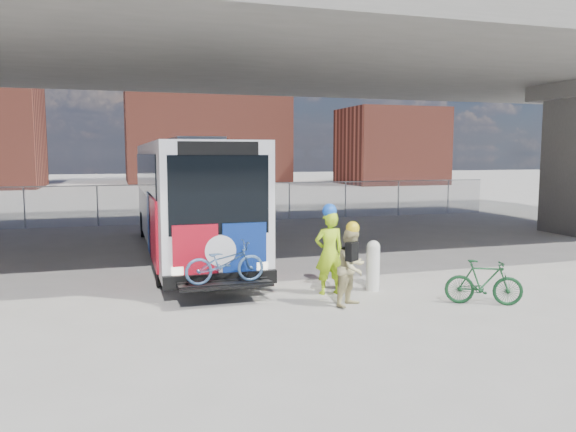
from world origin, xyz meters
name	(u,v)px	position (x,y,z in m)	size (l,w,h in m)	color
ground	(279,273)	(0.00, 0.00, 0.00)	(160.00, 160.00, 0.00)	#9E9991
bus	(187,189)	(-2.00, 3.84, 2.11)	(2.67, 12.90, 3.69)	silver
overpass	(245,52)	(0.00, 4.00, 6.54)	(40.00, 16.00, 7.95)	#605E59
chainlink_fence	(209,192)	(0.00, 12.00, 1.42)	(30.00, 0.06, 30.00)	gray
brick_buildings	(167,133)	(1.23, 48.23, 5.42)	(54.00, 22.00, 12.00)	brown
smokestack	(264,79)	(14.00, 55.00, 12.50)	(2.20, 2.20, 25.00)	brown
bollard	(373,264)	(1.60, -2.48, 0.64)	(0.31, 0.31, 1.20)	silver
cyclist_hivis	(329,251)	(0.49, -2.48, 1.02)	(0.70, 0.46, 2.11)	#B5ED19
cyclist_tan	(352,266)	(0.59, -3.57, 0.86)	(1.02, 0.97, 1.82)	#D0C285
bike_parked	(484,282)	(3.33, -4.33, 0.49)	(0.46, 1.63, 0.98)	#144120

